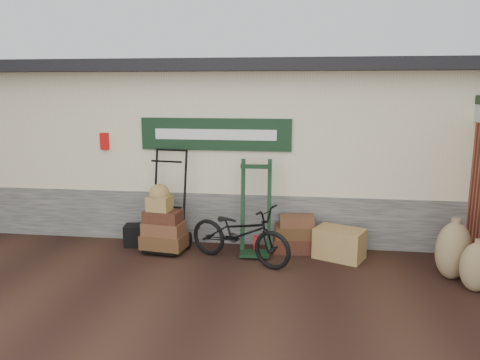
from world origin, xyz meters
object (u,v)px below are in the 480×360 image
(black_trunk, at_px, (136,235))
(bicycle, at_px, (240,230))
(porter_trolley, at_px, (168,200))
(suitcase_stack, at_px, (294,233))
(green_barrow, at_px, (256,208))
(wicker_hamper, at_px, (339,243))

(black_trunk, bearing_deg, bicycle, -15.00)
(porter_trolley, relative_size, suitcase_stack, 2.45)
(green_barrow, relative_size, black_trunk, 4.23)
(wicker_hamper, height_order, black_trunk, wicker_hamper)
(green_barrow, height_order, wicker_hamper, green_barrow)
(wicker_hamper, bearing_deg, porter_trolley, 178.69)
(green_barrow, xyz_separation_m, black_trunk, (-2.13, 0.11, -0.60))
(bicycle, bearing_deg, black_trunk, 98.73)
(black_trunk, distance_m, bicycle, 2.01)
(suitcase_stack, relative_size, bicycle, 0.39)
(black_trunk, bearing_deg, green_barrow, -2.98)
(wicker_hamper, bearing_deg, green_barrow, 178.78)
(wicker_hamper, distance_m, bicycle, 1.66)
(wicker_hamper, bearing_deg, suitcase_stack, 162.65)
(green_barrow, height_order, bicycle, green_barrow)
(porter_trolley, height_order, bicycle, porter_trolley)
(porter_trolley, relative_size, green_barrow, 1.10)
(black_trunk, xyz_separation_m, bicycle, (1.92, -0.51, 0.34))
(green_barrow, height_order, black_trunk, green_barrow)
(suitcase_stack, bearing_deg, porter_trolley, -175.63)
(green_barrow, xyz_separation_m, wicker_hamper, (1.38, -0.03, -0.54))
(bicycle, bearing_deg, suitcase_stack, -31.00)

